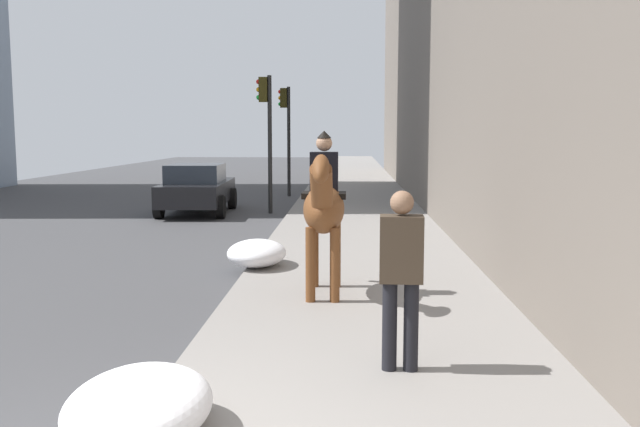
% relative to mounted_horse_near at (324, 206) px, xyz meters
% --- Properties ---
extents(mounted_horse_near, '(2.15, 0.60, 2.25)m').
position_rel_mounted_horse_near_xyz_m(mounted_horse_near, '(0.00, 0.00, 0.00)').
color(mounted_horse_near, brown).
rests_on(mounted_horse_near, sidewalk_slab).
extents(pedestrian_greeting, '(0.28, 0.41, 1.70)m').
position_rel_mounted_horse_near_xyz_m(pedestrian_greeting, '(-2.97, -0.82, -0.26)').
color(pedestrian_greeting, black).
rests_on(pedestrian_greeting, sidewalk_slab).
extents(car_near_lane, '(4.04, 2.03, 1.44)m').
position_rel_mounted_horse_near_xyz_m(car_near_lane, '(10.36, 4.03, -0.62)').
color(car_near_lane, black).
rests_on(car_near_lane, ground).
extents(traffic_light_near_curb, '(0.20, 0.44, 3.95)m').
position_rel_mounted_horse_near_xyz_m(traffic_light_near_curb, '(10.51, 2.01, 1.29)').
color(traffic_light_near_curb, black).
rests_on(traffic_light_near_curb, ground).
extents(traffic_light_far_curb, '(0.20, 0.44, 3.98)m').
position_rel_mounted_horse_near_xyz_m(traffic_light_far_curb, '(15.90, 1.93, 1.30)').
color(traffic_light_far_curb, black).
rests_on(traffic_light_far_curb, ground).
extents(snow_pile_near, '(1.38, 1.06, 0.48)m').
position_rel_mounted_horse_near_xyz_m(snow_pile_near, '(-4.49, 1.19, -1.00)').
color(snow_pile_near, white).
rests_on(snow_pile_near, sidewalk_slab).
extents(snow_pile_far, '(1.28, 0.98, 0.44)m').
position_rel_mounted_horse_near_xyz_m(snow_pile_far, '(2.03, 1.19, -1.02)').
color(snow_pile_far, white).
rests_on(snow_pile_far, sidewalk_slab).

